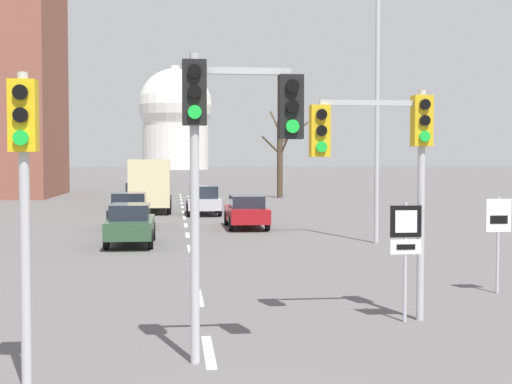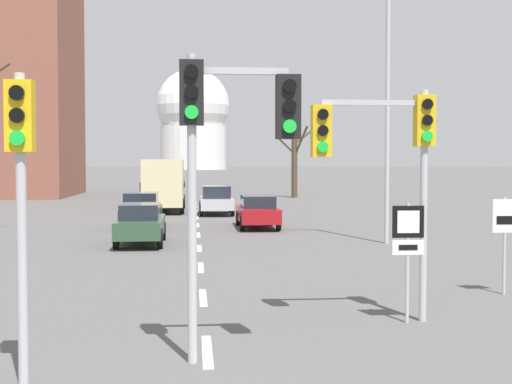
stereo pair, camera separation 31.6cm
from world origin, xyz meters
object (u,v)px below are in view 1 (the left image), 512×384
object	(u,v)px
sedan_mid_centre	(246,211)
traffic_signal_near_right	(385,147)
sedan_near_right	(203,200)
sedan_far_left	(130,210)
traffic_signal_near_left	(24,167)
sedan_near_left	(138,194)
route_sign_post	(406,242)
delivery_truck	(151,184)
speed_limit_sign	(498,228)
street_lamp_right	(367,83)
sedan_distant_centre	(161,180)
traffic_signal_centre_tall	(229,130)
sedan_far_right	(131,223)

from	to	relation	value
sedan_mid_centre	traffic_signal_near_right	bearing A→B (deg)	-87.89
sedan_near_right	sedan_mid_centre	xyz separation A→B (m)	(1.60, -8.38, -0.06)
sedan_near_right	sedan_far_left	xyz separation A→B (m)	(-3.66, -7.97, -0.01)
traffic_signal_near_left	sedan_near_left	distance (m)	39.95
route_sign_post	sedan_far_left	world-z (taller)	route_sign_post
sedan_far_left	delivery_truck	world-z (taller)	delivery_truck
speed_limit_sign	sedan_near_left	bearing A→B (deg)	106.11
street_lamp_right	sedan_distant_centre	size ratio (longest dim) A/B	2.30
speed_limit_sign	street_lamp_right	size ratio (longest dim) A/B	0.23
sedan_near_left	street_lamp_right	bearing A→B (deg)	-68.34
speed_limit_sign	sedan_near_right	bearing A→B (deg)	102.96
sedan_near_right	route_sign_post	bearing A→B (deg)	-84.45
speed_limit_sign	street_lamp_right	bearing A→B (deg)	91.83
traffic_signal_near_left	sedan_distant_centre	bearing A→B (deg)	89.61
street_lamp_right	sedan_near_left	size ratio (longest dim) A/B	2.25
sedan_mid_centre	traffic_signal_centre_tall	bearing A→B (deg)	-96.47
sedan_near_right	traffic_signal_centre_tall	bearing A→B (deg)	-91.60
sedan_near_right	sedan_far_right	distance (m)	14.74
traffic_signal_centre_tall	sedan_far_left	bearing A→B (deg)	97.35
traffic_signal_near_left	route_sign_post	distance (m)	7.20
traffic_signal_centre_tall	sedan_mid_centre	distance (m)	21.77
traffic_signal_near_right	sedan_near_left	xyz separation A→B (m)	(-6.43, 36.64, -2.52)
street_lamp_right	sedan_near_right	world-z (taller)	street_lamp_right
delivery_truck	sedan_near_left	bearing A→B (deg)	99.27
sedan_near_right	sedan_distant_centre	xyz separation A→B (m)	(-3.14, 44.13, -0.02)
street_lamp_right	sedan_near_right	xyz separation A→B (m)	(-5.42, 14.80, -5.09)
speed_limit_sign	delivery_truck	size ratio (longest dim) A/B	0.31
route_sign_post	sedan_distant_centre	size ratio (longest dim) A/B	0.53
traffic_signal_near_left	traffic_signal_near_right	bearing A→B (deg)	28.64
sedan_near_left	sedan_far_left	world-z (taller)	sedan_far_left
traffic_signal_near_left	sedan_far_left	world-z (taller)	traffic_signal_near_left
sedan_near_left	delivery_truck	size ratio (longest dim) A/B	0.60
street_lamp_right	sedan_mid_centre	distance (m)	9.07
sedan_near_right	sedan_far_right	world-z (taller)	sedan_near_right
sedan_near_left	traffic_signal_centre_tall	bearing A→B (deg)	-85.18
sedan_distant_centre	speed_limit_sign	bearing A→B (deg)	-82.67
sedan_near_right	sedan_mid_centre	world-z (taller)	sedan_near_right
traffic_signal_centre_tall	sedan_near_right	world-z (taller)	traffic_signal_centre_tall
route_sign_post	delivery_truck	bearing A→B (deg)	100.76
sedan_near_left	delivery_truck	world-z (taller)	delivery_truck
traffic_signal_near_right	route_sign_post	world-z (taller)	traffic_signal_near_right
traffic_signal_centre_tall	sedan_near_left	distance (m)	39.31
route_sign_post	sedan_near_left	distance (m)	37.39
sedan_near_right	delivery_truck	size ratio (longest dim) A/B	0.63
sedan_mid_centre	delivery_truck	xyz separation A→B (m)	(-4.65, 10.99, 0.93)
traffic_signal_near_left	sedan_far_right	xyz separation A→B (m)	(0.42, 16.28, -2.19)
traffic_signal_near_right	speed_limit_sign	xyz separation A→B (m)	(3.44, 2.48, -1.81)
street_lamp_right	traffic_signal_near_right	bearing A→B (deg)	-103.87
sedan_near_left	sedan_far_right	xyz separation A→B (m)	(0.90, -23.61, -0.01)
speed_limit_sign	sedan_distant_centre	xyz separation A→B (m)	(-8.88, 69.06, -0.69)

